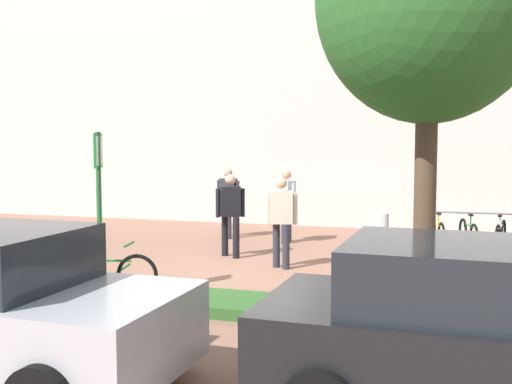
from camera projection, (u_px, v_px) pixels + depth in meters
name	position (u px, v px, depth m)	size (l,w,h in m)	color
ground_plane	(238.00, 274.00, 11.29)	(60.00, 60.00, 0.00)	#936651
building_facade	(319.00, 49.00, 17.74)	(28.00, 1.20, 10.00)	silver
planter_strip	(240.00, 305.00, 8.87)	(7.00, 1.10, 0.16)	#336028
tree_sidewalk	(429.00, 0.00, 7.80)	(2.86, 2.86, 5.77)	brown
parking_sign_post	(99.00, 191.00, 9.39)	(0.12, 0.36, 2.54)	#2D7238
bike_at_sign	(106.00, 273.00, 9.73)	(1.66, 0.47, 0.86)	black
bike_rack_cluster	(468.00, 232.00, 14.08)	(2.11, 1.54, 0.83)	#99999E
bollard_steel	(385.00, 235.00, 13.00)	(0.16, 0.16, 0.90)	#ADADB2
person_shirt_white	(287.00, 201.00, 14.68)	(0.50, 0.47, 1.72)	#2D2D38
person_suited_navy	(230.00, 210.00, 12.87)	(0.54, 0.41, 1.72)	black
person_casual_tan	(281.00, 217.00, 11.74)	(0.59, 0.34, 1.72)	#2D2D38
person_suited_dark	(228.00, 198.00, 15.44)	(0.61, 0.48, 1.72)	#383342
car_black_suv	(508.00, 337.00, 5.27)	(4.35, 2.13, 1.54)	black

